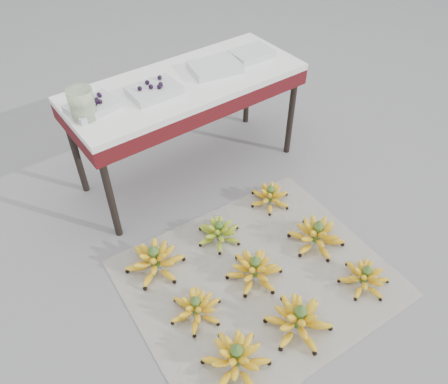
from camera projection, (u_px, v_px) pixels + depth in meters
ground at (276, 275)px, 2.22m from camera, size 60.00×60.00×0.00m
newspaper_mat at (258, 278)px, 2.20m from camera, size 1.31×1.13×0.01m
bunch_front_left at (236, 358)px, 1.83m from camera, size 0.37×0.37×0.18m
bunch_front_center at (299, 320)px, 1.96m from camera, size 0.36×0.36×0.18m
bunch_front_right at (364, 277)px, 2.14m from camera, size 0.32×0.32×0.15m
bunch_mid_left at (196, 308)px, 2.02m from camera, size 0.30×0.30×0.15m
bunch_mid_center at (255, 270)px, 2.17m from camera, size 0.36×0.36×0.17m
bunch_mid_right at (317, 235)px, 2.33m from camera, size 0.36×0.36×0.18m
bunch_back_left at (155, 260)px, 2.20m from camera, size 0.39×0.39×0.18m
bunch_back_center at (219, 232)px, 2.36m from camera, size 0.32×0.32×0.15m
bunch_back_right at (270, 196)px, 2.56m from camera, size 0.30×0.30×0.14m
vendor_table at (186, 92)px, 2.43m from camera, size 1.34×0.54×0.64m
tray_far_left at (93, 106)px, 2.15m from camera, size 0.26×0.21×0.06m
tray_left at (154, 90)px, 2.26m from camera, size 0.26×0.19×0.07m
tray_right at (215, 67)px, 2.44m from camera, size 0.31×0.25×0.04m
tray_far_right at (252, 54)px, 2.57m from camera, size 0.24×0.18×0.04m
glass_jar at (82, 104)px, 2.06m from camera, size 0.15×0.15×0.15m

